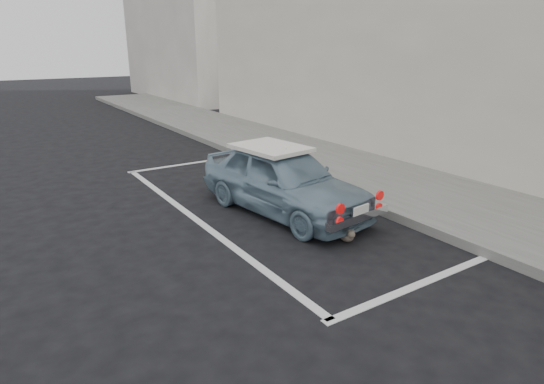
% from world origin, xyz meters
% --- Properties ---
extents(ground, '(80.00, 80.00, 0.00)m').
position_xyz_m(ground, '(0.00, 0.00, 0.00)').
color(ground, black).
rests_on(ground, ground).
extents(sidewalk, '(2.80, 40.00, 0.15)m').
position_xyz_m(sidewalk, '(3.20, 2.00, 0.07)').
color(sidewalk, '#60615C').
rests_on(sidewalk, ground).
extents(shop_building, '(3.50, 18.00, 7.00)m').
position_xyz_m(shop_building, '(6.33, 4.00, 3.49)').
color(shop_building, beige).
rests_on(shop_building, ground).
extents(building_far, '(3.50, 10.00, 8.00)m').
position_xyz_m(building_far, '(6.35, 20.00, 4.00)').
color(building_far, '#B2ACA1').
rests_on(building_far, ground).
extents(pline_rear, '(3.00, 0.12, 0.01)m').
position_xyz_m(pline_rear, '(0.50, -0.50, 0.00)').
color(pline_rear, silver).
rests_on(pline_rear, ground).
extents(pline_front, '(3.00, 0.12, 0.01)m').
position_xyz_m(pline_front, '(0.50, 6.50, 0.00)').
color(pline_front, silver).
rests_on(pline_front, ground).
extents(pline_side, '(0.12, 7.00, 0.01)m').
position_xyz_m(pline_side, '(-0.90, 3.00, 0.00)').
color(pline_side, silver).
rests_on(pline_side, ground).
extents(retro_coupe, '(1.79, 3.51, 1.14)m').
position_xyz_m(retro_coupe, '(0.53, 2.49, 0.58)').
color(retro_coupe, '#7290A3').
rests_on(retro_coupe, ground).
extents(cat, '(0.25, 0.44, 0.24)m').
position_xyz_m(cat, '(0.61, 0.95, 0.11)').
color(cat, '#786C5B').
rests_on(cat, ground).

